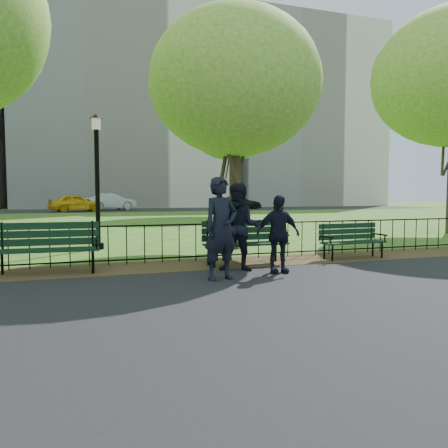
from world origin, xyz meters
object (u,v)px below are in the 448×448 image
object	(u,v)px
tree_near_e	(235,83)
person_right	(278,234)
person_mid	(240,227)
lamppost	(97,176)
person_left	(221,228)
sedan_dark	(240,203)
park_bench_right_a	(351,237)
tree_far_e	(232,116)
park_bench_left_a	(48,242)
taxi	(75,203)
sedan_silver	(110,202)
park_bench_main	(235,236)

from	to	relation	value
tree_near_e	person_right	size ratio (longest dim) A/B	4.35
person_right	person_mid	bearing A→B (deg)	149.60
lamppost	person_right	world-z (taller)	lamppost
person_left	sedan_dark	world-z (taller)	person_left
park_bench_right_a	tree_far_e	bearing A→B (deg)	75.68
person_left	person_mid	distance (m)	0.98
lamppost	person_right	distance (m)	6.19
park_bench_left_a	taxi	bearing A→B (deg)	91.69
person_left	sedan_silver	bearing A→B (deg)	74.60
park_bench_right_a	person_right	distance (m)	2.83
person_mid	taxi	bearing A→B (deg)	119.14
tree_far_e	taxi	size ratio (longest dim) A/B	2.30
park_bench_left_a	park_bench_right_a	xyz separation A→B (m)	(6.92, -0.17, -0.10)
park_bench_right_a	taxi	distance (m)	32.37
park_bench_main	tree_far_e	bearing A→B (deg)	68.52
person_mid	park_bench_left_a	bearing A→B (deg)	-171.16
park_bench_main	person_mid	distance (m)	0.74
park_bench_main	park_bench_right_a	distance (m)	3.06
tree_near_e	person_mid	xyz separation A→B (m)	(-1.16, -3.54, -3.81)
sedan_dark	tree_far_e	bearing A→B (deg)	163.30
person_mid	taxi	size ratio (longest dim) A/B	0.40
lamppost	person_mid	bearing A→B (deg)	-60.84
park_bench_left_a	person_mid	xyz separation A→B (m)	(3.72, -0.95, 0.27)
person_mid	sedan_silver	distance (m)	34.26
sedan_dark	sedan_silver	bearing A→B (deg)	93.62
park_bench_left_a	person_right	bearing A→B (deg)	-15.24
park_bench_main	person_mid	bearing A→B (deg)	-103.65
park_bench_right_a	sedan_dark	size ratio (longest dim) A/B	0.37
person_left	park_bench_left_a	bearing A→B (deg)	136.40
tree_near_e	tree_far_e	distance (m)	19.35
person_left	person_mid	world-z (taller)	person_left
lamppost	person_left	size ratio (longest dim) A/B	2.03
park_bench_left_a	park_bench_right_a	distance (m)	6.92
park_bench_right_a	sedan_silver	world-z (taller)	sedan_silver
tree_near_e	sedan_silver	size ratio (longest dim) A/B	1.39
park_bench_left_a	tree_near_e	bearing A→B (deg)	30.20
park_bench_right_a	tree_near_e	bearing A→B (deg)	123.63
park_bench_main	sedan_dark	distance (m)	35.27
park_bench_left_a	person_left	world-z (taller)	person_left
person_left	person_mid	bearing A→B (deg)	33.58
park_bench_right_a	sedan_dark	distance (m)	34.23
lamppost	tree_far_e	xyz separation A→B (m)	(10.11, 16.99, 5.04)
tree_far_e	person_right	world-z (taller)	tree_far_e
tree_near_e	person_left	size ratio (longest dim) A/B	3.59
park_bench_left_a	tree_far_e	world-z (taller)	tree_far_e
taxi	tree_far_e	bearing A→B (deg)	-149.23
tree_near_e	person_mid	bearing A→B (deg)	-108.20
person_mid	taxi	world-z (taller)	person_mid
person_mid	sedan_dark	world-z (taller)	person_mid
person_mid	person_left	bearing A→B (deg)	-108.39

